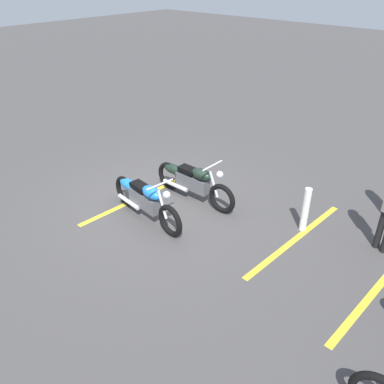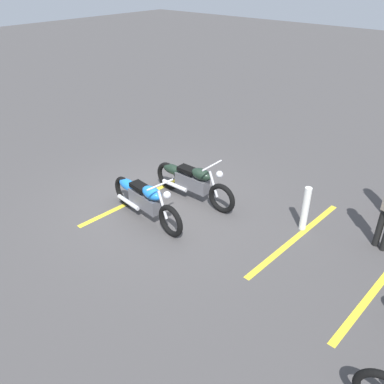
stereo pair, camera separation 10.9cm
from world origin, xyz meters
name	(u,v)px [view 2 (the right image)]	position (x,y,z in m)	size (l,w,h in m)	color
ground_plane	(161,204)	(0.00, 0.00, 0.00)	(60.00, 60.00, 0.00)	#474444
motorcycle_bright_foreground	(144,199)	(0.15, -0.61, 0.46)	(2.23, 0.62, 1.04)	black
motorcycle_dark_foreground	(192,181)	(0.38, 0.61, 0.46)	(2.23, 0.62, 1.04)	black
bollard_post	(305,209)	(2.83, 1.20, 0.47)	(0.14, 0.14, 0.94)	white
parking_stripe_near	(140,198)	(-0.54, -0.14, 0.00)	(3.20, 0.12, 0.01)	yellow
parking_stripe_mid	(296,238)	(2.89, 0.82, 0.00)	(3.20, 0.12, 0.01)	yellow
parking_stripe_far	(377,287)	(4.56, 0.47, 0.00)	(3.20, 0.12, 0.01)	yellow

